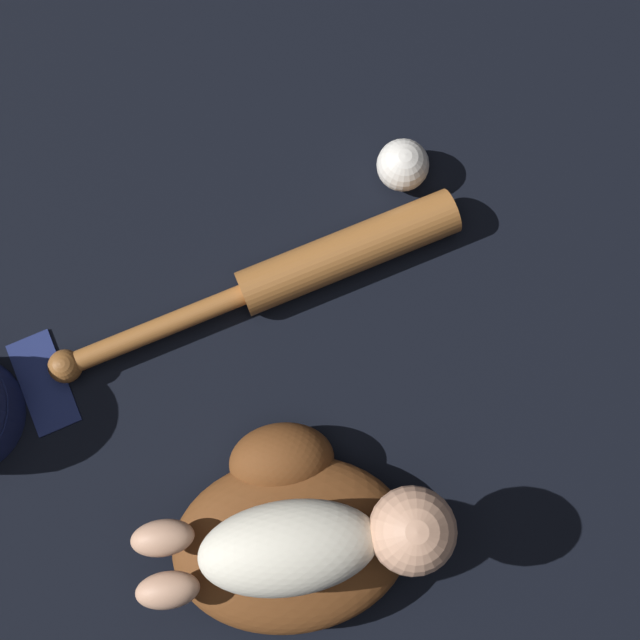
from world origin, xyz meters
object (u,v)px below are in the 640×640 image
at_px(baseball, 403,165).
at_px(baseball_glove, 290,529).
at_px(baby_figure, 316,544).
at_px(baseball_bat, 306,269).

bearing_deg(baseball, baseball_glove, -120.26).
distance_m(baseball_glove, baseball, 0.48).
bearing_deg(baseball, baby_figure, -116.21).
relative_size(baby_figure, baseball, 5.27).
bearing_deg(baseball_glove, baby_figure, -33.70).
relative_size(baseball_glove, baby_figure, 0.84).
distance_m(baseball_glove, baby_figure, 0.10).
distance_m(baby_figure, baseball, 0.49).
height_order(baby_figure, baseball, baby_figure).
relative_size(baseball_glove, baseball_bat, 0.55).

